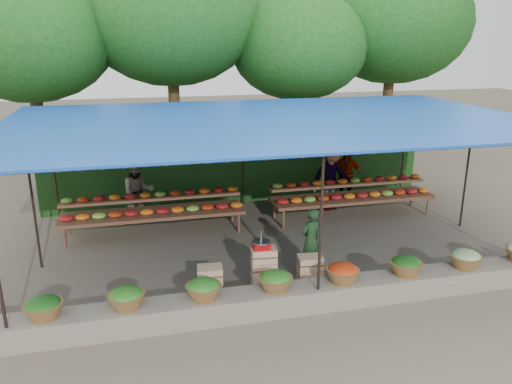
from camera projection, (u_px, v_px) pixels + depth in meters
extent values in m
plane|color=brown|center=(271.00, 245.00, 11.13)|extent=(60.00, 60.00, 0.00)
cube|color=#675F53|center=(315.00, 296.00, 8.52)|extent=(10.60, 0.55, 0.40)
cylinder|color=black|center=(320.00, 234.00, 8.03)|extent=(0.05, 0.05, 2.80)
cylinder|color=black|center=(33.00, 201.00, 9.62)|extent=(0.05, 0.05, 2.80)
cylinder|color=black|center=(467.00, 171.00, 11.81)|extent=(0.05, 0.05, 2.80)
cylinder|color=black|center=(53.00, 165.00, 12.31)|extent=(0.05, 0.05, 2.80)
cylinder|color=black|center=(243.00, 155.00, 13.41)|extent=(0.05, 0.05, 2.80)
cylinder|color=black|center=(404.00, 146.00, 14.50)|extent=(0.05, 0.05, 2.80)
cube|color=#174AAF|center=(273.00, 120.00, 10.30)|extent=(10.80, 6.60, 0.04)
cube|color=#174AAF|center=(304.00, 148.00, 8.50)|extent=(10.80, 2.19, 0.26)
cube|color=#174AAF|center=(251.00, 114.00, 12.21)|extent=(10.80, 2.19, 0.26)
cylinder|color=#95959A|center=(256.00, 143.00, 11.83)|extent=(9.60, 0.01, 0.01)
ellipsoid|color=yellow|center=(57.00, 166.00, 10.89)|extent=(0.23, 0.17, 0.30)
ellipsoid|color=yellow|center=(79.00, 165.00, 10.99)|extent=(0.23, 0.17, 0.30)
ellipsoid|color=yellow|center=(102.00, 163.00, 11.10)|extent=(0.23, 0.17, 0.30)
ellipsoid|color=yellow|center=(124.00, 162.00, 11.21)|extent=(0.23, 0.17, 0.30)
ellipsoid|color=yellow|center=(145.00, 161.00, 11.32)|extent=(0.23, 0.17, 0.30)
ellipsoid|color=yellow|center=(166.00, 160.00, 11.43)|extent=(0.23, 0.17, 0.30)
ellipsoid|color=yellow|center=(187.00, 159.00, 11.53)|extent=(0.23, 0.17, 0.30)
ellipsoid|color=yellow|center=(207.00, 158.00, 11.64)|extent=(0.23, 0.17, 0.30)
ellipsoid|color=yellow|center=(227.00, 156.00, 11.75)|extent=(0.23, 0.17, 0.30)
ellipsoid|color=yellow|center=(247.00, 155.00, 11.86)|extent=(0.23, 0.17, 0.30)
ellipsoid|color=yellow|center=(266.00, 154.00, 11.97)|extent=(0.23, 0.17, 0.30)
ellipsoid|color=yellow|center=(285.00, 153.00, 12.08)|extent=(0.23, 0.17, 0.30)
ellipsoid|color=yellow|center=(303.00, 152.00, 12.18)|extent=(0.23, 0.17, 0.30)
ellipsoid|color=yellow|center=(322.00, 151.00, 12.29)|extent=(0.23, 0.17, 0.30)
ellipsoid|color=yellow|center=(339.00, 150.00, 12.40)|extent=(0.23, 0.17, 0.30)
ellipsoid|color=yellow|center=(357.00, 149.00, 12.51)|extent=(0.23, 0.17, 0.30)
ellipsoid|color=yellow|center=(374.00, 148.00, 12.62)|extent=(0.23, 0.17, 0.30)
ellipsoid|color=yellow|center=(391.00, 147.00, 12.73)|extent=(0.23, 0.17, 0.30)
ellipsoid|color=yellow|center=(408.00, 146.00, 12.83)|extent=(0.23, 0.17, 0.30)
ellipsoid|color=yellow|center=(424.00, 146.00, 12.94)|extent=(0.23, 0.17, 0.30)
ellipsoid|color=#195015|center=(43.00, 305.00, 7.41)|extent=(0.52, 0.52, 0.23)
ellipsoid|color=#2A701E|center=(126.00, 295.00, 7.69)|extent=(0.52, 0.52, 0.23)
ellipsoid|color=#2A701E|center=(203.00, 286.00, 7.96)|extent=(0.52, 0.52, 0.23)
ellipsoid|color=#2A701E|center=(276.00, 278.00, 8.24)|extent=(0.52, 0.52, 0.23)
ellipsoid|color=#AD2D0E|center=(343.00, 270.00, 8.51)|extent=(0.52, 0.52, 0.23)
ellipsoid|color=#195015|center=(406.00, 263.00, 8.78)|extent=(0.52, 0.52, 0.23)
ellipsoid|color=#7CA768|center=(466.00, 256.00, 9.06)|extent=(0.52, 0.52, 0.23)
cube|color=#1F4A1A|center=(241.00, 158.00, 13.68)|extent=(10.60, 0.06, 2.50)
cylinder|color=#392714|center=(39.00, 124.00, 14.67)|extent=(0.36, 0.36, 3.97)
ellipsoid|color=#103D12|center=(28.00, 36.00, 13.93)|extent=(4.77, 4.77, 3.69)
cylinder|color=#392714|center=(175.00, 109.00, 15.87)|extent=(0.36, 0.36, 4.48)
ellipsoid|color=#103D12|center=(170.00, 16.00, 15.05)|extent=(5.39, 5.39, 4.17)
cylinder|color=#392714|center=(297.00, 118.00, 16.62)|extent=(0.36, 0.36, 3.71)
ellipsoid|color=#103D12|center=(298.00, 46.00, 15.94)|extent=(4.47, 4.47, 3.45)
cylinder|color=#392714|center=(387.00, 104.00, 17.70)|extent=(0.36, 0.36, 4.35)
ellipsoid|color=#103D12|center=(393.00, 23.00, 16.90)|extent=(5.24, 5.24, 4.05)
cube|color=#4F331F|center=(153.00, 213.00, 11.62)|extent=(4.20, 0.95, 0.08)
cube|color=#4F331F|center=(152.00, 198.00, 11.81)|extent=(4.20, 0.35, 0.06)
cylinder|color=#4F331F|center=(64.00, 237.00, 10.87)|extent=(0.06, 0.06, 0.50)
cylinder|color=#4F331F|center=(239.00, 222.00, 11.77)|extent=(0.06, 0.06, 0.50)
cylinder|color=#4F331F|center=(68.00, 225.00, 11.62)|extent=(0.06, 0.06, 0.50)
cylinder|color=#4F331F|center=(232.00, 211.00, 12.51)|extent=(0.06, 0.06, 0.50)
ellipsoid|color=maroon|center=(66.00, 218.00, 11.01)|extent=(0.31, 0.26, 0.13)
ellipsoid|color=#73AD35|center=(67.00, 201.00, 11.35)|extent=(0.26, 0.22, 0.12)
ellipsoid|color=orange|center=(83.00, 217.00, 11.09)|extent=(0.31, 0.26, 0.13)
ellipsoid|color=#AD2D0E|center=(83.00, 199.00, 11.43)|extent=(0.26, 0.22, 0.12)
ellipsoid|color=#73AD35|center=(99.00, 216.00, 11.17)|extent=(0.31, 0.26, 0.13)
ellipsoid|color=maroon|center=(99.00, 198.00, 11.51)|extent=(0.26, 0.22, 0.12)
ellipsoid|color=#AD2D0E|center=(115.00, 215.00, 11.25)|extent=(0.31, 0.26, 0.13)
ellipsoid|color=orange|center=(115.00, 197.00, 11.59)|extent=(0.26, 0.22, 0.12)
ellipsoid|color=maroon|center=(131.00, 213.00, 11.33)|extent=(0.31, 0.26, 0.13)
ellipsoid|color=maroon|center=(130.00, 196.00, 11.67)|extent=(0.26, 0.22, 0.12)
ellipsoid|color=orange|center=(147.00, 212.00, 11.41)|extent=(0.31, 0.26, 0.13)
ellipsoid|color=orange|center=(145.00, 195.00, 11.75)|extent=(0.26, 0.22, 0.12)
ellipsoid|color=maroon|center=(162.00, 211.00, 11.49)|extent=(0.31, 0.26, 0.13)
ellipsoid|color=#73AD35|center=(160.00, 194.00, 11.83)|extent=(0.26, 0.22, 0.12)
ellipsoid|color=orange|center=(178.00, 210.00, 11.57)|extent=(0.31, 0.26, 0.13)
ellipsoid|color=#AD2D0E|center=(175.00, 193.00, 11.91)|extent=(0.26, 0.22, 0.12)
ellipsoid|color=#73AD35|center=(193.00, 208.00, 11.65)|extent=(0.31, 0.26, 0.13)
ellipsoid|color=maroon|center=(190.00, 192.00, 11.99)|extent=(0.26, 0.22, 0.12)
ellipsoid|color=#AD2D0E|center=(207.00, 207.00, 11.73)|extent=(0.31, 0.26, 0.13)
ellipsoid|color=orange|center=(204.00, 191.00, 12.07)|extent=(0.26, 0.22, 0.12)
ellipsoid|color=maroon|center=(222.00, 206.00, 11.81)|extent=(0.31, 0.26, 0.13)
ellipsoid|color=maroon|center=(219.00, 190.00, 12.15)|extent=(0.26, 0.22, 0.12)
ellipsoid|color=orange|center=(237.00, 205.00, 11.89)|extent=(0.31, 0.26, 0.13)
ellipsoid|color=orange|center=(233.00, 189.00, 12.23)|extent=(0.26, 0.22, 0.12)
cube|color=#4F331F|center=(352.00, 198.00, 12.76)|extent=(4.20, 0.95, 0.08)
cube|color=#4F331F|center=(348.00, 184.00, 12.95)|extent=(4.20, 0.35, 0.06)
cylinder|color=#4F331F|center=(283.00, 218.00, 12.02)|extent=(0.06, 0.06, 0.50)
cylinder|color=#4F331F|center=(428.00, 206.00, 12.91)|extent=(0.06, 0.06, 0.50)
cylinder|color=#4F331F|center=(274.00, 208.00, 12.76)|extent=(0.06, 0.06, 0.50)
cylinder|color=#4F331F|center=(411.00, 197.00, 13.65)|extent=(0.06, 0.06, 0.50)
ellipsoid|color=maroon|center=(283.00, 201.00, 12.16)|extent=(0.31, 0.26, 0.13)
ellipsoid|color=#73AD35|center=(278.00, 186.00, 12.49)|extent=(0.26, 0.22, 0.12)
ellipsoid|color=orange|center=(296.00, 200.00, 12.24)|extent=(0.31, 0.26, 0.13)
ellipsoid|color=#AD2D0E|center=(291.00, 185.00, 12.57)|extent=(0.26, 0.22, 0.12)
ellipsoid|color=#73AD35|center=(310.00, 199.00, 12.32)|extent=(0.31, 0.26, 0.13)
ellipsoid|color=maroon|center=(304.00, 184.00, 12.65)|extent=(0.26, 0.22, 0.12)
ellipsoid|color=#AD2D0E|center=(323.00, 198.00, 12.40)|extent=(0.31, 0.26, 0.13)
ellipsoid|color=orange|center=(317.00, 183.00, 12.73)|extent=(0.26, 0.22, 0.12)
ellipsoid|color=maroon|center=(336.00, 197.00, 12.48)|extent=(0.31, 0.26, 0.13)
ellipsoid|color=maroon|center=(330.00, 182.00, 12.81)|extent=(0.26, 0.22, 0.12)
ellipsoid|color=orange|center=(349.00, 196.00, 12.56)|extent=(0.31, 0.26, 0.13)
ellipsoid|color=orange|center=(343.00, 181.00, 12.89)|extent=(0.26, 0.22, 0.12)
ellipsoid|color=maroon|center=(362.00, 195.00, 12.64)|extent=(0.31, 0.26, 0.13)
ellipsoid|color=#73AD35|center=(355.00, 180.00, 12.97)|extent=(0.26, 0.22, 0.12)
ellipsoid|color=orange|center=(375.00, 194.00, 12.72)|extent=(0.31, 0.26, 0.13)
ellipsoid|color=#AD2D0E|center=(367.00, 179.00, 13.05)|extent=(0.26, 0.22, 0.12)
ellipsoid|color=#73AD35|center=(387.00, 193.00, 12.80)|extent=(0.31, 0.26, 0.13)
ellipsoid|color=maroon|center=(380.00, 179.00, 13.13)|extent=(0.26, 0.22, 0.12)
ellipsoid|color=#AD2D0E|center=(399.00, 192.00, 12.88)|extent=(0.31, 0.26, 0.13)
ellipsoid|color=orange|center=(392.00, 178.00, 13.21)|extent=(0.26, 0.22, 0.12)
ellipsoid|color=maroon|center=(412.00, 191.00, 12.96)|extent=(0.31, 0.26, 0.13)
ellipsoid|color=maroon|center=(404.00, 177.00, 13.29)|extent=(0.26, 0.22, 0.12)
ellipsoid|color=orange|center=(424.00, 190.00, 13.04)|extent=(0.31, 0.26, 0.13)
ellipsoid|color=orange|center=(415.00, 176.00, 13.37)|extent=(0.26, 0.22, 0.12)
cube|color=tan|center=(210.00, 286.00, 8.99)|extent=(0.49, 0.39, 0.25)
cube|color=tan|center=(210.00, 273.00, 8.92)|extent=(0.49, 0.39, 0.25)
cube|color=tan|center=(264.00, 280.00, 9.22)|extent=(0.49, 0.39, 0.25)
cube|color=tan|center=(264.00, 268.00, 9.14)|extent=(0.49, 0.39, 0.25)
cube|color=tan|center=(264.00, 255.00, 9.07)|extent=(0.49, 0.39, 0.25)
cube|color=tan|center=(310.00, 275.00, 9.43)|extent=(0.49, 0.39, 0.25)
cube|color=tan|center=(310.00, 262.00, 9.35)|extent=(0.49, 0.39, 0.25)
cube|color=#B00E10|center=(261.00, 245.00, 9.00)|extent=(0.30, 0.26, 0.12)
cylinder|color=#95959A|center=(261.00, 242.00, 8.98)|extent=(0.32, 0.32, 0.03)
cylinder|color=#95959A|center=(261.00, 237.00, 8.95)|extent=(0.03, 0.03, 0.22)
imported|color=#18361C|center=(311.00, 240.00, 9.72)|extent=(0.55, 0.47, 1.29)
imported|color=slate|center=(138.00, 192.00, 12.18)|extent=(0.88, 0.73, 1.62)
imported|color=slate|center=(331.00, 176.00, 13.15)|extent=(1.33, 0.98, 1.84)
imported|color=slate|center=(345.00, 176.00, 13.60)|extent=(1.03, 0.80, 1.62)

